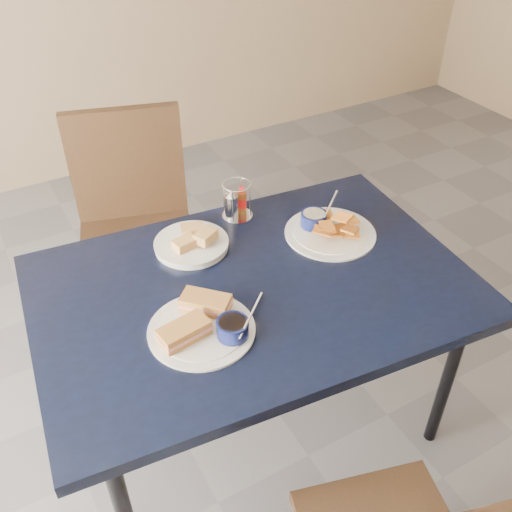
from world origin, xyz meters
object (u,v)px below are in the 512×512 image
sandwich_plate (204,324)px  dining_table (254,298)px  chair_far (128,215)px  condiment_caddy (236,203)px  plantain_plate (326,228)px  bread_basket (192,243)px

sandwich_plate → dining_table: bearing=25.8°
chair_far → dining_table: bearing=-80.2°
sandwich_plate → condiment_caddy: size_ratio=2.32×
plantain_plate → condiment_caddy: (-0.22, 0.24, 0.04)m
dining_table → condiment_caddy: 0.39m
sandwich_plate → bread_basket: size_ratio=1.30×
bread_basket → chair_far: bearing=95.5°
condiment_caddy → plantain_plate: bearing=-47.0°
bread_basket → condiment_caddy: bearing=23.7°
sandwich_plate → bread_basket: (0.13, 0.37, -0.00)m
sandwich_plate → plantain_plate: same height
sandwich_plate → bread_basket: 0.39m
dining_table → chair_far: 0.85m
chair_far → bread_basket: bearing=-84.5°
bread_basket → condiment_caddy: 0.23m
dining_table → plantain_plate: bearing=18.1°
chair_far → condiment_caddy: 0.59m
dining_table → bread_basket: 0.29m
sandwich_plate → condiment_caddy: (0.34, 0.46, 0.03)m
dining_table → chair_far: chair_far is taller
dining_table → sandwich_plate: (-0.22, -0.10, 0.08)m
sandwich_plate → chair_far: bearing=85.5°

